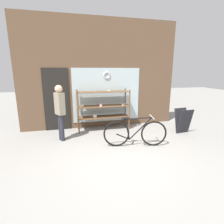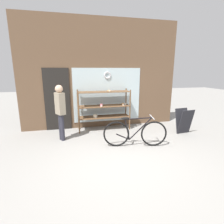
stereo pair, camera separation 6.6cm
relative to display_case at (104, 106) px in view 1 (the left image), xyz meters
The scene contains 6 objects.
ground_plane 2.39m from the display_case, 90.25° to the right, with size 30.00×30.00×0.00m, color gray.
storefront_facade 1.06m from the display_case, 96.78° to the left, with size 5.55×0.13×3.75m.
display_case is the anchor object (origin of this frame).
bicycle 1.74m from the display_case, 71.14° to the right, with size 1.69×0.51×0.83m.
sandwich_board 2.68m from the display_case, 21.73° to the right, with size 0.51×0.43×0.80m.
pedestrian 1.56m from the display_case, 153.95° to the right, with size 0.31×0.37×1.62m.
Camera 1 is at (-1.11, -3.51, 2.01)m, focal length 28.00 mm.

